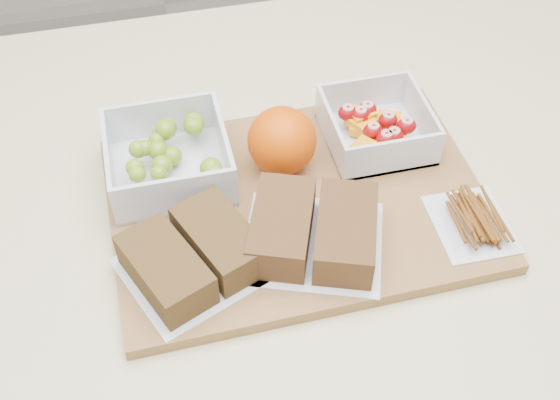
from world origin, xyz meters
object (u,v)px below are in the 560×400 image
(grape_container, at_px, (171,158))
(sandwich_bag_center, at_px, (314,230))
(orange, at_px, (282,141))
(pretzel_bag, at_px, (473,218))
(sandwich_bag_left, at_px, (193,256))
(cutting_board, at_px, (298,203))
(fruit_container, at_px, (376,128))

(grape_container, relative_size, sandwich_bag_center, 0.75)
(orange, distance_m, pretzel_bag, 0.23)
(orange, height_order, sandwich_bag_left, orange)
(grape_container, bearing_deg, cutting_board, -29.31)
(orange, bearing_deg, pretzel_bag, -37.35)
(sandwich_bag_center, bearing_deg, sandwich_bag_left, -178.87)
(fruit_container, bearing_deg, grape_container, 179.41)
(cutting_board, xyz_separation_m, fruit_container, (0.12, 0.07, 0.03))
(pretzel_bag, bearing_deg, grape_container, 153.07)
(fruit_container, bearing_deg, sandwich_bag_left, -150.01)
(grape_container, bearing_deg, sandwich_bag_center, -46.93)
(orange, distance_m, sandwich_bag_center, 0.12)
(orange, xyz_separation_m, sandwich_bag_left, (-0.12, -0.12, -0.02))
(pretzel_bag, bearing_deg, cutting_board, 154.93)
(fruit_container, distance_m, sandwich_bag_left, 0.28)
(cutting_board, relative_size, pretzel_bag, 4.16)
(fruit_container, bearing_deg, cutting_board, -148.19)
(grape_container, bearing_deg, pretzel_bag, -26.93)
(cutting_board, relative_size, fruit_container, 3.51)
(sandwich_bag_center, relative_size, pretzel_bag, 1.80)
(cutting_board, distance_m, fruit_container, 0.14)
(sandwich_bag_center, bearing_deg, grape_container, 133.07)
(orange, distance_m, sandwich_bag_left, 0.18)
(cutting_board, height_order, sandwich_bag_left, sandwich_bag_left)
(pretzel_bag, bearing_deg, orange, 142.65)
(grape_container, xyz_separation_m, pretzel_bag, (0.31, -0.16, -0.01))
(orange, bearing_deg, sandwich_bag_left, -134.67)
(cutting_board, bearing_deg, sandwich_bag_left, -152.30)
(fruit_container, xyz_separation_m, pretzel_bag, (0.06, -0.15, -0.01))
(grape_container, distance_m, orange, 0.13)
(sandwich_bag_left, relative_size, pretzel_bag, 1.73)
(cutting_board, distance_m, pretzel_bag, 0.19)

